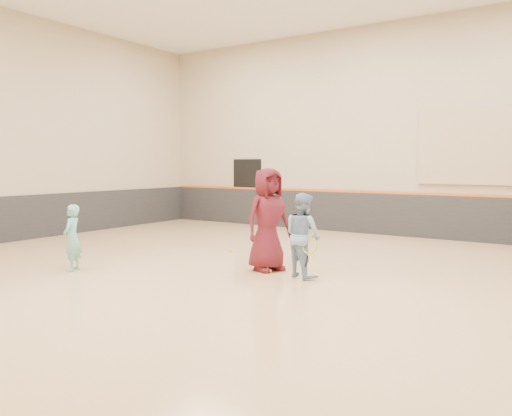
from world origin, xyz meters
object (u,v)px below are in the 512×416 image
Objects in this scene: girl at (72,238)px; instructor at (303,235)px; young_man at (268,219)px; spare_racket at (295,246)px.

instructor is (3.90, 1.96, 0.13)m from girl.
young_man is at bearing 93.57° from girl.
young_man is at bearing -72.66° from spare_racket.
girl is at bearing 50.75° from instructor.
instructor is 2.17× the size of spare_racket.
young_man is (-0.81, 0.11, 0.22)m from instructor.
young_man is 2.81× the size of spare_racket.
young_man reaches higher than girl.
spare_racket is (2.33, 4.52, -0.58)m from girl.
girl is 3.74m from young_man.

